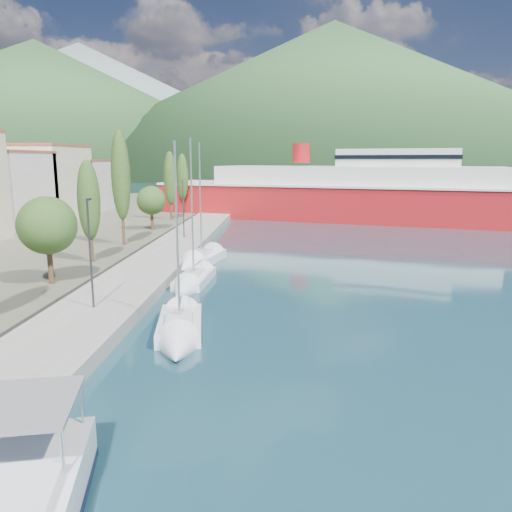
{
  "coord_description": "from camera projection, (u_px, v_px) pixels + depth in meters",
  "views": [
    {
      "loc": [
        1.51,
        -13.9,
        8.89
      ],
      "look_at": [
        0.0,
        14.0,
        3.5
      ],
      "focal_mm": 35.0,
      "sensor_mm": 36.0,
      "label": 1
    }
  ],
  "objects": [
    {
      "name": "ground",
      "position": [
        277.0,
        194.0,
        133.04
      ],
      "size": [
        1400.0,
        1400.0,
        0.0
      ],
      "primitive_type": "plane",
      "color": "#193C47"
    },
    {
      "name": "quay",
      "position": [
        155.0,
        264.0,
        41.28
      ],
      "size": [
        5.0,
        88.0,
        0.8
      ],
      "primitive_type": "cube",
      "color": "gray",
      "rests_on": "ground"
    },
    {
      "name": "hills_far",
      "position": [
        398.0,
        102.0,
        600.0
      ],
      "size": [
        1480.0,
        900.0,
        180.0
      ],
      "color": "slate",
      "rests_on": "ground"
    },
    {
      "name": "hills_near",
      "position": [
        415.0,
        104.0,
        366.08
      ],
      "size": [
        1010.0,
        520.0,
        115.0
      ],
      "color": "#2D522B",
      "rests_on": "ground"
    },
    {
      "name": "tree_row",
      "position": [
        111.0,
        197.0,
        45.05
      ],
      "size": [
        3.84,
        61.88,
        11.03
      ],
      "color": "#47301E",
      "rests_on": "land_strip"
    },
    {
      "name": "lamp_posts",
      "position": [
        100.0,
        245.0,
        28.66
      ],
      "size": [
        0.15,
        47.92,
        6.06
      ],
      "color": "#2D2D33",
      "rests_on": "quay"
    },
    {
      "name": "sailboat_near",
      "position": [
        179.0,
        337.0,
        24.57
      ],
      "size": [
        3.36,
        7.7,
        10.69
      ],
      "color": "silver",
      "rests_on": "ground"
    },
    {
      "name": "sailboat_mid",
      "position": [
        188.0,
        285.0,
        34.89
      ],
      "size": [
        2.57,
        7.93,
        11.23
      ],
      "color": "silver",
      "rests_on": "ground"
    },
    {
      "name": "sailboat_far",
      "position": [
        195.0,
        263.0,
        42.35
      ],
      "size": [
        4.06,
        8.04,
        11.31
      ],
      "color": "silver",
      "rests_on": "ground"
    },
    {
      "name": "ferry",
      "position": [
        356.0,
        195.0,
        74.95
      ],
      "size": [
        61.42,
        29.87,
        11.98
      ],
      "color": "#AA1519",
      "rests_on": "ground"
    }
  ]
}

